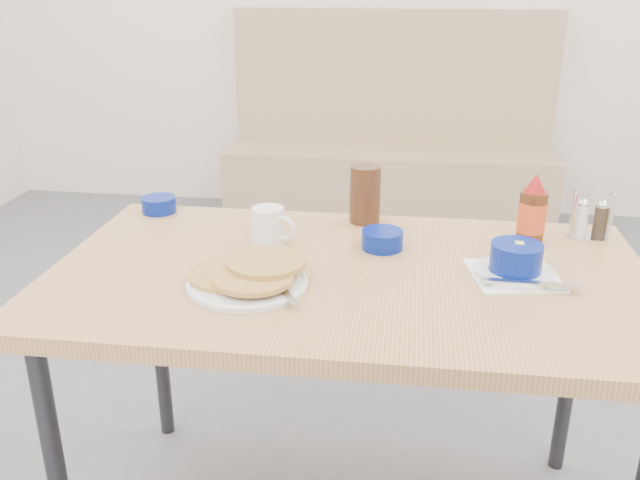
# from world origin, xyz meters

# --- Properties ---
(booth_bench) EXTENTS (1.90, 0.56, 1.22)m
(booth_bench) POSITION_xyz_m (0.00, 2.78, 0.35)
(booth_bench) COLOR tan
(booth_bench) RESTS_ON ground
(dining_table) EXTENTS (1.40, 0.80, 0.76)m
(dining_table) POSITION_xyz_m (0.00, 0.25, 0.70)
(dining_table) COLOR tan
(dining_table) RESTS_ON ground
(pancake_plate) EXTENTS (0.27, 0.27, 0.05)m
(pancake_plate) POSITION_xyz_m (-0.21, 0.14, 0.78)
(pancake_plate) COLOR white
(pancake_plate) RESTS_ON dining_table
(coffee_mug) EXTENTS (0.12, 0.08, 0.10)m
(coffee_mug) POSITION_xyz_m (-0.22, 0.39, 0.81)
(coffee_mug) COLOR white
(coffee_mug) RESTS_ON dining_table
(grits_setting) EXTENTS (0.24, 0.22, 0.08)m
(grits_setting) POSITION_xyz_m (0.38, 0.27, 0.79)
(grits_setting) COLOR white
(grits_setting) RESTS_ON dining_table
(creamer_bowl) EXTENTS (0.10, 0.10, 0.04)m
(creamer_bowl) POSITION_xyz_m (-0.59, 0.59, 0.78)
(creamer_bowl) COLOR navy
(creamer_bowl) RESTS_ON dining_table
(butter_bowl) EXTENTS (0.11, 0.11, 0.05)m
(butter_bowl) POSITION_xyz_m (0.07, 0.40, 0.78)
(butter_bowl) COLOR navy
(butter_bowl) RESTS_ON dining_table
(amber_tumbler) EXTENTS (0.11, 0.11, 0.16)m
(amber_tumbler) POSITION_xyz_m (0.01, 0.59, 0.84)
(amber_tumbler) COLOR #3F2314
(amber_tumbler) RESTS_ON dining_table
(condiment_caddy) EXTENTS (0.11, 0.07, 0.13)m
(condiment_caddy) POSITION_xyz_m (0.61, 0.55, 0.80)
(condiment_caddy) COLOR silver
(condiment_caddy) RESTS_ON dining_table
(syrup_bottle) EXTENTS (0.07, 0.07, 0.18)m
(syrup_bottle) POSITION_xyz_m (0.45, 0.49, 0.84)
(syrup_bottle) COLOR #47230F
(syrup_bottle) RESTS_ON dining_table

